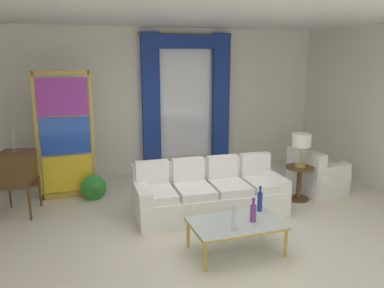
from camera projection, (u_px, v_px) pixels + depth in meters
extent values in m
plane|color=silver|center=(207.00, 228.00, 5.62)|extent=(16.00, 16.00, 0.00)
cube|color=white|center=(156.00, 102.00, 8.12)|extent=(8.00, 0.12, 3.00)
cube|color=white|center=(190.00, 15.00, 5.70)|extent=(8.00, 7.60, 0.04)
cube|color=white|center=(186.00, 99.00, 8.23)|extent=(1.10, 0.02, 2.50)
cylinder|color=gold|center=(186.00, 34.00, 7.87)|extent=(2.00, 0.04, 0.04)
cube|color=navy|center=(151.00, 101.00, 7.90)|extent=(0.36, 0.12, 2.70)
cube|color=navy|center=(221.00, 98.00, 8.38)|extent=(0.36, 0.12, 2.70)
cube|color=navy|center=(187.00, 42.00, 7.88)|extent=(1.80, 0.10, 0.28)
cube|color=white|center=(210.00, 202.00, 6.09)|extent=(2.36, 1.00, 0.38)
cube|color=white|center=(203.00, 183.00, 6.39)|extent=(2.33, 0.30, 0.78)
cube|color=white|center=(272.00, 191.00, 6.36)|extent=(0.24, 0.86, 0.56)
cube|color=white|center=(142.00, 204.00, 5.78)|extent=(0.24, 0.86, 0.56)
cube|color=white|center=(263.00, 183.00, 6.22)|extent=(0.57, 0.76, 0.12)
cube|color=white|center=(255.00, 165.00, 6.48)|extent=(0.52, 0.16, 0.40)
cube|color=white|center=(229.00, 187.00, 6.07)|extent=(0.57, 0.76, 0.12)
cube|color=white|center=(222.00, 168.00, 6.32)|extent=(0.52, 0.16, 0.40)
cube|color=white|center=(194.00, 190.00, 5.91)|extent=(0.57, 0.76, 0.12)
cube|color=white|center=(188.00, 170.00, 6.16)|extent=(0.52, 0.16, 0.40)
cube|color=white|center=(156.00, 194.00, 5.75)|extent=(0.57, 0.76, 0.12)
cube|color=white|center=(152.00, 173.00, 6.00)|extent=(0.52, 0.16, 0.40)
cube|color=silver|center=(236.00, 222.00, 4.85)|extent=(1.14, 0.71, 0.02)
cube|color=gold|center=(225.00, 214.00, 5.17)|extent=(1.14, 0.04, 0.03)
cube|color=gold|center=(248.00, 235.00, 4.55)|extent=(1.14, 0.04, 0.03)
cube|color=gold|center=(195.00, 230.00, 4.69)|extent=(0.04, 0.71, 0.03)
cube|color=gold|center=(275.00, 218.00, 5.03)|extent=(0.04, 0.71, 0.03)
cylinder|color=gold|center=(188.00, 233.00, 5.02)|extent=(0.04, 0.04, 0.38)
cylinder|color=gold|center=(261.00, 222.00, 5.35)|extent=(0.04, 0.04, 0.38)
cylinder|color=gold|center=(205.00, 256.00, 4.44)|extent=(0.04, 0.04, 0.38)
cylinder|color=gold|center=(286.00, 243.00, 4.78)|extent=(0.04, 0.04, 0.38)
cylinder|color=#753384|center=(253.00, 213.00, 4.84)|extent=(0.08, 0.08, 0.21)
cylinder|color=#753384|center=(254.00, 203.00, 4.81)|extent=(0.03, 0.03, 0.06)
sphere|color=#753384|center=(254.00, 199.00, 4.80)|extent=(0.04, 0.04, 0.04)
cylinder|color=navy|center=(260.00, 202.00, 5.16)|extent=(0.07, 0.07, 0.26)
cylinder|color=navy|center=(260.00, 191.00, 5.12)|extent=(0.03, 0.03, 0.06)
sphere|color=navy|center=(260.00, 187.00, 5.11)|extent=(0.04, 0.04, 0.04)
cylinder|color=silver|center=(235.00, 221.00, 4.61)|extent=(0.08, 0.08, 0.23)
cylinder|color=silver|center=(235.00, 209.00, 4.58)|extent=(0.03, 0.03, 0.06)
sphere|color=silver|center=(235.00, 205.00, 4.57)|extent=(0.04, 0.04, 0.04)
cube|color=brown|center=(18.00, 183.00, 6.03)|extent=(0.62, 0.54, 0.03)
cylinder|color=brown|center=(10.00, 193.00, 6.34)|extent=(0.04, 0.04, 0.50)
cylinder|color=brown|center=(30.00, 205.00, 5.84)|extent=(0.04, 0.04, 0.50)
cylinder|color=brown|center=(40.00, 192.00, 6.38)|extent=(0.04, 0.04, 0.50)
cube|color=brown|center=(16.00, 168.00, 5.98)|extent=(0.59, 0.65, 0.48)
cube|color=black|center=(0.00, 167.00, 5.95)|extent=(0.10, 0.38, 0.30)
cylinder|color=gold|center=(3.00, 177.00, 6.07)|extent=(0.02, 0.04, 0.04)
cylinder|color=silver|center=(13.00, 141.00, 5.88)|extent=(0.04, 0.13, 0.34)
cylinder|color=silver|center=(13.00, 141.00, 5.88)|extent=(0.04, 0.13, 0.34)
cube|color=white|center=(318.00, 181.00, 7.12)|extent=(0.91, 0.91, 0.40)
cube|color=white|center=(319.00, 168.00, 7.07)|extent=(0.78, 0.78, 0.10)
cube|color=white|center=(305.00, 173.00, 6.93)|extent=(0.32, 0.82, 0.80)
cube|color=white|center=(306.00, 172.00, 7.38)|extent=(0.75, 0.29, 0.58)
cube|color=white|center=(332.00, 181.00, 6.82)|extent=(0.75, 0.29, 0.58)
cube|color=gold|center=(37.00, 138.00, 6.46)|extent=(0.05, 0.05, 2.20)
cube|color=gold|center=(93.00, 135.00, 6.75)|extent=(0.05, 0.05, 2.20)
cube|color=gold|center=(61.00, 72.00, 6.37)|extent=(0.90, 0.05, 0.06)
cube|color=gold|center=(70.00, 195.00, 6.84)|extent=(0.90, 0.05, 0.10)
cube|color=yellow|center=(68.00, 174.00, 6.75)|extent=(0.82, 0.02, 0.64)
cube|color=#1E47B7|center=(65.00, 136.00, 6.61)|extent=(0.82, 0.02, 0.64)
cube|color=purple|center=(63.00, 97.00, 6.46)|extent=(0.82, 0.02, 0.64)
cylinder|color=beige|center=(94.00, 196.00, 6.81)|extent=(0.16, 0.16, 0.06)
ellipsoid|color=#234C9B|center=(94.00, 190.00, 6.78)|extent=(0.18, 0.32, 0.20)
sphere|color=#234C9B|center=(93.00, 182.00, 6.89)|extent=(0.09, 0.09, 0.09)
cone|color=gold|center=(93.00, 181.00, 6.95)|extent=(0.02, 0.04, 0.02)
cone|color=green|center=(94.00, 188.00, 6.60)|extent=(0.44, 0.40, 0.50)
cylinder|color=brown|center=(300.00, 167.00, 6.62)|extent=(0.48, 0.48, 0.03)
cylinder|color=brown|center=(299.00, 184.00, 6.68)|extent=(0.08, 0.08, 0.55)
cylinder|color=brown|center=(298.00, 199.00, 6.74)|extent=(0.36, 0.36, 0.03)
cylinder|color=#B29338|center=(300.00, 165.00, 6.61)|extent=(0.18, 0.18, 0.04)
cylinder|color=#B29338|center=(301.00, 154.00, 6.56)|extent=(0.03, 0.03, 0.36)
cylinder|color=white|center=(302.00, 140.00, 6.51)|extent=(0.32, 0.32, 0.22)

